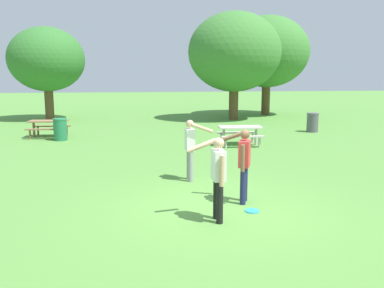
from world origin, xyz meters
name	(u,v)px	position (x,y,z in m)	size (l,w,h in m)	color
ground_plane	(219,208)	(0.00, 0.00, 0.00)	(120.00, 120.00, 0.00)	#568E3D
person_thrower	(218,173)	(-0.20, -0.71, 0.96)	(0.69, 0.61, 1.64)	black
person_catcher	(190,145)	(-0.28, 2.37, 0.96)	(0.69, 0.61, 1.64)	gray
person_bystander	(244,160)	(0.60, 0.32, 0.96)	(0.60, 0.79, 1.64)	#1E234C
frisbee	(252,211)	(0.63, -0.28, 0.01)	(0.30, 0.30, 0.03)	#2D9EDB
picnic_table_near	(240,131)	(2.49, 7.48, 0.56)	(1.79, 1.53, 0.77)	beige
picnic_table_far	(49,125)	(-5.58, 10.84, 0.56)	(1.80, 1.54, 0.77)	olive
trash_can_beside_table	(60,129)	(-4.90, 9.82, 0.48)	(0.59, 0.59, 0.96)	#237047
trash_can_further_along	(313,122)	(7.09, 10.63, 0.48)	(0.59, 0.59, 0.96)	#515156
tree_tall_left	(47,60)	(-6.99, 18.46, 3.76)	(4.68, 4.68, 5.77)	brown
tree_broad_center	(234,52)	(4.63, 16.84, 4.21)	(5.80, 5.80, 6.70)	brown
tree_far_right	(267,52)	(7.65, 19.41, 4.40)	(5.80, 5.80, 6.89)	brown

